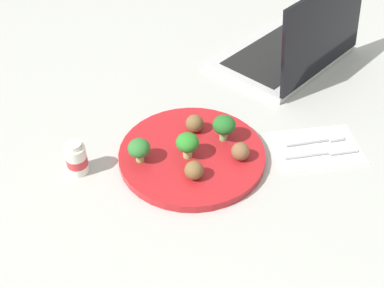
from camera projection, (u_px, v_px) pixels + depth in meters
name	position (u px, v px, depth m)	size (l,w,h in m)	color
ground_plane	(192.00, 158.00, 0.97)	(4.00, 4.00, 0.00)	#B2B2AD
plate	(192.00, 155.00, 0.97)	(0.28, 0.28, 0.02)	red
broccoli_floret_far_rim	(224.00, 126.00, 0.97)	(0.04, 0.04, 0.05)	#8CB970
broccoli_floret_center	(188.00, 143.00, 0.93)	(0.04, 0.04, 0.05)	#ACC576
broccoli_floret_mid_right	(139.00, 149.00, 0.93)	(0.04, 0.04, 0.05)	#A0C56F
meatball_back_left	(240.00, 151.00, 0.94)	(0.03, 0.03, 0.03)	brown
meatball_mid_right	(195.00, 123.00, 1.00)	(0.04, 0.04, 0.04)	brown
meatball_near_rim	(195.00, 170.00, 0.90)	(0.03, 0.03, 0.03)	brown
napkin	(317.00, 148.00, 0.99)	(0.17, 0.12, 0.01)	white
fork	(318.00, 139.00, 1.00)	(0.12, 0.04, 0.01)	silver
knife	(324.00, 151.00, 0.98)	(0.15, 0.03, 0.01)	silver
yogurt_bottle	(77.00, 159.00, 0.93)	(0.04, 0.04, 0.07)	white
laptop	(293.00, 48.00, 1.20)	(0.38, 0.38, 0.22)	#BBBBBB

